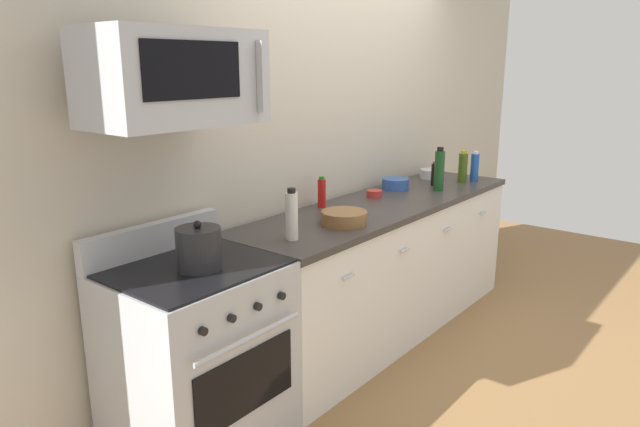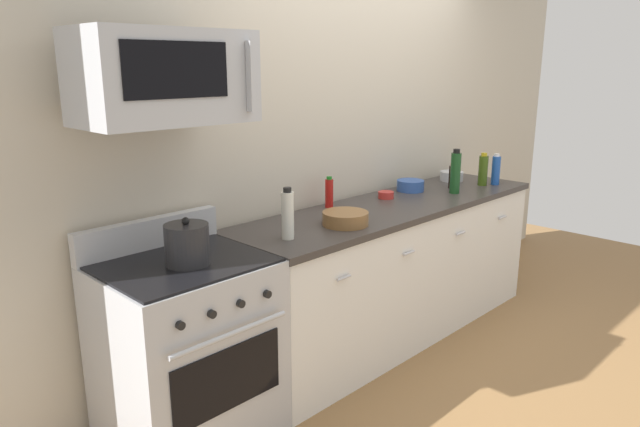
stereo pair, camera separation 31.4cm
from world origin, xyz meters
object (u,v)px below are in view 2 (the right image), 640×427
at_px(bottle_wine_green, 455,172).
at_px(bowl_blue_mixing, 410,185).
at_px(bottle_olive_oil, 483,170).
at_px(bowl_steel_prep, 451,176).
at_px(stockpot, 187,244).
at_px(bowl_red_small, 386,195).
at_px(range_oven, 187,350).
at_px(bottle_soy_sauce_dark, 452,177).
at_px(microwave, 165,77).
at_px(bottle_vinegar_white, 288,215).
at_px(bottle_hot_sauce_red, 329,193).
at_px(bottle_soda_blue, 496,170).
at_px(bowl_wooden_salad, 345,218).

distance_m(bottle_wine_green, bowl_blue_mixing, 0.33).
xyz_separation_m(bottle_olive_oil, bowl_steel_prep, (-0.01, 0.26, -0.08)).
bearing_deg(bowl_steel_prep, stockpot, -175.36).
xyz_separation_m(bowl_red_small, bowl_steel_prep, (0.84, 0.02, 0.01)).
distance_m(range_oven, bottle_soy_sauce_dark, 2.34).
bearing_deg(stockpot, microwave, 89.87).
bearing_deg(bottle_wine_green, bottle_vinegar_white, 178.97).
distance_m(microwave, bottle_olive_oil, 2.64).
bearing_deg(range_oven, bottle_hot_sauce_red, 10.70).
relative_size(range_oven, bottle_soda_blue, 4.56).
distance_m(microwave, bowl_wooden_salad, 1.28).
distance_m(bottle_vinegar_white, stockpot, 0.59).
distance_m(bottle_soy_sauce_dark, bottle_olive_oil, 0.28).
bearing_deg(bowl_steel_prep, bottle_vinegar_white, -173.18).
relative_size(range_oven, bottle_vinegar_white, 3.92).
xyz_separation_m(bottle_vinegar_white, bowl_red_small, (1.09, 0.22, -0.10)).
bearing_deg(bottle_hot_sauce_red, range_oven, -169.30).
distance_m(bowl_blue_mixing, bowl_wooden_salad, 1.03).
height_order(microwave, bowl_steel_prep, microwave).
bearing_deg(bottle_soda_blue, bowl_wooden_salad, 178.26).
distance_m(bottle_hot_sauce_red, bottle_wine_green, 0.98).
relative_size(microwave, bottle_wine_green, 2.38).
xyz_separation_m(microwave, bowl_steel_prep, (2.52, 0.11, -0.79)).
bearing_deg(bowl_blue_mixing, bottle_hot_sauce_red, 174.46).
height_order(bottle_olive_oil, bowl_wooden_salad, bottle_olive_oil).
bearing_deg(microwave, bottle_vinegar_white, -11.93).
bearing_deg(bottle_vinegar_white, bowl_wooden_salad, -5.06).
height_order(bottle_vinegar_white, bowl_steel_prep, bottle_vinegar_white).
bearing_deg(bowl_red_small, bowl_wooden_salad, -159.92).
bearing_deg(bottle_wine_green, bowl_wooden_salad, -179.60).
bearing_deg(bottle_soda_blue, bowl_red_small, 162.27).
bearing_deg(bottle_wine_green, bottle_soy_sauce_dark, 38.49).
height_order(microwave, bottle_wine_green, microwave).
bearing_deg(bottle_soda_blue, bottle_vinegar_white, 177.60).
bearing_deg(bottle_hot_sauce_red, bottle_vinegar_white, -153.93).
bearing_deg(bowl_steel_prep, bottle_wine_green, -145.27).
xyz_separation_m(bottle_soy_sauce_dark, bowl_wooden_salad, (-1.28, -0.11, -0.04)).
relative_size(bottle_olive_oil, bottle_soda_blue, 1.04).
bearing_deg(bottle_soy_sauce_dark, bottle_olive_oil, -22.74).
bearing_deg(bottle_hot_sauce_red, bowl_blue_mixing, -5.54).
relative_size(bottle_soda_blue, bowl_red_small, 2.22).
xyz_separation_m(bottle_vinegar_white, stockpot, (-0.59, 0.03, -0.03)).
bearing_deg(bowl_steel_prep, bottle_soda_blue, -72.42).
xyz_separation_m(bottle_soy_sauce_dark, bottle_hot_sauce_red, (-1.05, 0.24, 0.01)).
bearing_deg(stockpot, bottle_hot_sauce_red, 13.08).
height_order(bottle_soda_blue, bowl_wooden_salad, bottle_soda_blue).
height_order(bottle_soy_sauce_dark, bowl_wooden_salad, bottle_soy_sauce_dark).
xyz_separation_m(bottle_wine_green, bowl_wooden_salad, (-1.15, -0.01, -0.11)).
distance_m(bottle_soy_sauce_dark, stockpot, 2.28).
relative_size(range_oven, stockpot, 4.84).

